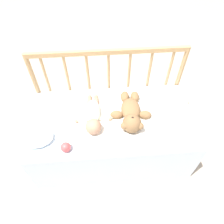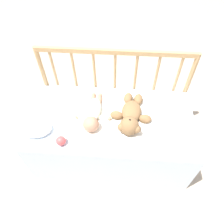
{
  "view_description": "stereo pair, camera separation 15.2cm",
  "coord_description": "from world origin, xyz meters",
  "views": [
    {
      "loc": [
        -0.08,
        -0.98,
        1.68
      ],
      "look_at": [
        0.0,
        0.01,
        0.52
      ],
      "focal_mm": 32.0,
      "sensor_mm": 36.0,
      "label": 1
    },
    {
      "loc": [
        0.07,
        -0.98,
        1.68
      ],
      "look_at": [
        0.0,
        0.01,
        0.52
      ],
      "focal_mm": 32.0,
      "sensor_mm": 36.0,
      "label": 2
    }
  ],
  "objects": [
    {
      "name": "ground_plane",
      "position": [
        0.0,
        0.0,
        0.0
      ],
      "size": [
        12.0,
        12.0,
        0.0
      ],
      "primitive_type": "plane",
      "color": "tan"
    },
    {
      "name": "crib_mattress",
      "position": [
        0.0,
        0.0,
        0.23
      ],
      "size": [
        1.29,
        0.67,
        0.46
      ],
      "color": "silver",
      "rests_on": "ground_plane"
    },
    {
      "name": "crib_rail",
      "position": [
        0.0,
        0.36,
        0.59
      ],
      "size": [
        1.29,
        0.04,
        0.84
      ],
      "color": "tan",
      "rests_on": "ground_plane"
    },
    {
      "name": "blanket",
      "position": [
        0.0,
        0.05,
        0.46
      ],
      "size": [
        0.83,
        0.53,
        0.01
      ],
      "color": "white",
      "rests_on": "crib_mattress"
    },
    {
      "name": "teddy_bear",
      "position": [
        0.14,
        -0.0,
        0.51
      ],
      "size": [
        0.32,
        0.44,
        0.14
      ],
      "color": "olive",
      "rests_on": "crib_mattress"
    },
    {
      "name": "baby",
      "position": [
        -0.14,
        0.0,
        0.51
      ],
      "size": [
        0.3,
        0.42,
        0.12
      ],
      "color": "#EAEACC",
      "rests_on": "crib_mattress"
    },
    {
      "name": "toy_ball",
      "position": [
        -0.34,
        -0.25,
        0.5
      ],
      "size": [
        0.07,
        0.07,
        0.07
      ],
      "color": "#DB4C4C",
      "rests_on": "crib_mattress"
    },
    {
      "name": "small_pillow",
      "position": [
        -0.55,
        -0.16,
        0.49
      ],
      "size": [
        0.24,
        0.17,
        0.06
      ],
      "color": "white",
      "rests_on": "crib_mattress"
    }
  ]
}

